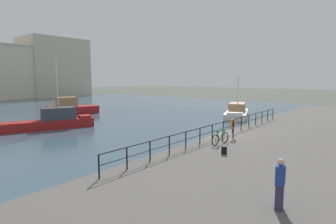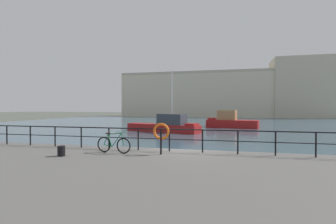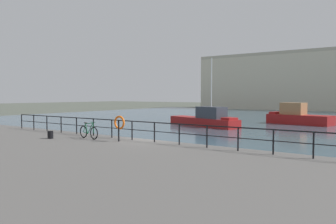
{
  "view_description": "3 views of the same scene",
  "coord_description": "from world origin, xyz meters",
  "views": [
    {
      "loc": [
        -18.29,
        -9.93,
        4.99
      ],
      "look_at": [
        -0.83,
        4.26,
        2.2
      ],
      "focal_mm": 28.96,
      "sensor_mm": 36.0,
      "label": 1
    },
    {
      "loc": [
        2.24,
        -12.54,
        2.89
      ],
      "look_at": [
        -2.57,
        7.06,
        2.49
      ],
      "focal_mm": 27.32,
      "sensor_mm": 36.0,
      "label": 2
    },
    {
      "loc": [
        11.5,
        -14.45,
        3.26
      ],
      "look_at": [
        -1.47,
        4.0,
        2.12
      ],
      "focal_mm": 34.97,
      "sensor_mm": 36.0,
      "label": 3
    }
  ],
  "objects": [
    {
      "name": "ground_plane",
      "position": [
        0.0,
        0.0,
        0.0
      ],
      "size": [
        240.0,
        240.0,
        0.0
      ],
      "primitive_type": "plane",
      "color": "#4C5147"
    },
    {
      "name": "water_basin",
      "position": [
        0.0,
        30.2,
        0.01
      ],
      "size": [
        80.0,
        60.0,
        0.01
      ],
      "primitive_type": "cube",
      "color": "#385160",
      "rests_on": "ground_plane"
    },
    {
      "name": "quay_promenade",
      "position": [
        0.0,
        -6.5,
        0.39
      ],
      "size": [
        56.0,
        13.0,
        0.78
      ],
      "primitive_type": "cube",
      "color": "#565451",
      "rests_on": "ground_plane"
    },
    {
      "name": "moored_blue_motorboat",
      "position": [
        -5.07,
        16.02,
        0.77
      ],
      "size": [
        9.33,
        4.78,
        7.08
      ],
      "rotation": [
        0.0,
        0.0,
        -0.34
      ],
      "color": "maroon",
      "rests_on": "water_basin"
    },
    {
      "name": "moored_white_yacht",
      "position": [
        2.27,
        24.26,
        0.85
      ],
      "size": [
        7.29,
        3.77,
        2.43
      ],
      "rotation": [
        0.0,
        0.0,
        2.94
      ],
      "color": "maroon",
      "rests_on": "water_basin"
    },
    {
      "name": "moored_small_launch",
      "position": [
        14.15,
        5.0,
        0.7
      ],
      "size": [
        8.06,
        5.1,
        5.24
      ],
      "rotation": [
        0.0,
        0.0,
        3.5
      ],
      "color": "white",
      "rests_on": "water_basin"
    },
    {
      "name": "quay_railing",
      "position": [
        -0.59,
        -0.75,
        1.51
      ],
      "size": [
        22.1,
        0.07,
        1.08
      ],
      "color": "black",
      "rests_on": "quay_promenade"
    },
    {
      "name": "parked_bicycle",
      "position": [
        -2.97,
        -1.8,
        1.17
      ],
      "size": [
        1.76,
        0.29,
        0.98
      ],
      "rotation": [
        0.0,
        0.0,
        -0.13
      ],
      "color": "black",
      "rests_on": "quay_promenade"
    },
    {
      "name": "mooring_bollard",
      "position": [
        -4.81,
        -3.04,
        1.0
      ],
      "size": [
        0.32,
        0.32,
        0.44
      ],
      "primitive_type": "cylinder",
      "color": "black",
      "rests_on": "quay_promenade"
    },
    {
      "name": "life_ring_stand",
      "position": [
        -0.76,
        -1.58,
        1.75
      ],
      "size": [
        0.75,
        0.16,
        1.4
      ],
      "color": "black",
      "rests_on": "quay_promenade"
    },
    {
      "name": "standing_person",
      "position": [
        -9.58,
        -7.47,
        1.64
      ],
      "size": [
        0.49,
        0.36,
        1.69
      ],
      "rotation": [
        0.0,
        0.0,
        4.91
      ],
      "color": "#332D4C",
      "rests_on": "quay_promenade"
    }
  ]
}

